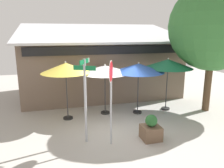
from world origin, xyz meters
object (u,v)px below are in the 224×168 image
(patio_umbrella_royal_blue_right, at_px, (139,68))
(patio_umbrella_forest_green_far_right, at_px, (168,64))
(sidewalk_planter, at_px, (151,129))
(street_sign_post, at_px, (85,93))
(stop_sign, at_px, (111,88))
(patio_umbrella_ivory_center, at_px, (105,70))
(shade_tree, at_px, (218,28))
(patio_umbrella_mustard_left, at_px, (66,68))

(patio_umbrella_royal_blue_right, relative_size, patio_umbrella_forest_green_far_right, 0.95)
(sidewalk_planter, bearing_deg, street_sign_post, 168.96)
(stop_sign, relative_size, patio_umbrella_royal_blue_right, 1.18)
(patio_umbrella_ivory_center, bearing_deg, patio_umbrella_royal_blue_right, -12.57)
(street_sign_post, distance_m, sidewalk_planter, 2.83)
(patio_umbrella_forest_green_far_right, relative_size, sidewalk_planter, 2.78)
(stop_sign, height_order, patio_umbrella_royal_blue_right, stop_sign)
(patio_umbrella_forest_green_far_right, height_order, shade_tree, shade_tree)
(stop_sign, relative_size, shade_tree, 0.48)
(patio_umbrella_mustard_left, xyz_separation_m, shade_tree, (7.18, -0.73, 1.77))
(patio_umbrella_mustard_left, bearing_deg, street_sign_post, -78.17)
(patio_umbrella_forest_green_far_right, bearing_deg, shade_tree, -18.88)
(patio_umbrella_mustard_left, bearing_deg, patio_umbrella_royal_blue_right, -2.03)
(patio_umbrella_royal_blue_right, bearing_deg, shade_tree, -9.20)
(patio_umbrella_royal_blue_right, bearing_deg, patio_umbrella_mustard_left, 177.97)
(shade_tree, distance_m, sidewalk_planter, 6.11)
(patio_umbrella_mustard_left, bearing_deg, patio_umbrella_ivory_center, 7.13)
(street_sign_post, height_order, patio_umbrella_ivory_center, street_sign_post)
(patio_umbrella_royal_blue_right, bearing_deg, sidewalk_planter, -101.25)
(stop_sign, bearing_deg, shade_tree, 19.72)
(patio_umbrella_mustard_left, height_order, patio_umbrella_royal_blue_right, patio_umbrella_mustard_left)
(stop_sign, height_order, patio_umbrella_forest_green_far_right, stop_sign)
(sidewalk_planter, bearing_deg, patio_umbrella_forest_green_far_right, 52.84)
(street_sign_post, distance_m, patio_umbrella_ivory_center, 2.99)
(patio_umbrella_ivory_center, bearing_deg, shade_tree, -10.21)
(street_sign_post, xyz_separation_m, patio_umbrella_forest_green_far_right, (4.55, 2.41, 0.54))
(patio_umbrella_ivory_center, distance_m, shade_tree, 5.75)
(stop_sign, height_order, patio_umbrella_ivory_center, stop_sign)
(sidewalk_planter, bearing_deg, shade_tree, 26.62)
(patio_umbrella_royal_blue_right, xyz_separation_m, shade_tree, (3.75, -0.61, 1.89))
(patio_umbrella_ivory_center, relative_size, sidewalk_planter, 2.55)
(stop_sign, distance_m, patio_umbrella_ivory_center, 3.09)
(street_sign_post, relative_size, shade_tree, 0.48)
(stop_sign, bearing_deg, street_sign_post, 154.40)
(street_sign_post, height_order, patio_umbrella_mustard_left, street_sign_post)
(sidewalk_planter, bearing_deg, patio_umbrella_ivory_center, 108.33)
(patio_umbrella_forest_green_far_right, distance_m, sidewalk_planter, 4.13)
(street_sign_post, bearing_deg, sidewalk_planter, -11.04)
(patio_umbrella_mustard_left, height_order, sidewalk_planter, patio_umbrella_mustard_left)
(street_sign_post, distance_m, patio_umbrella_royal_blue_right, 3.74)
(patio_umbrella_mustard_left, bearing_deg, patio_umbrella_forest_green_far_right, -0.05)
(street_sign_post, height_order, shade_tree, shade_tree)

